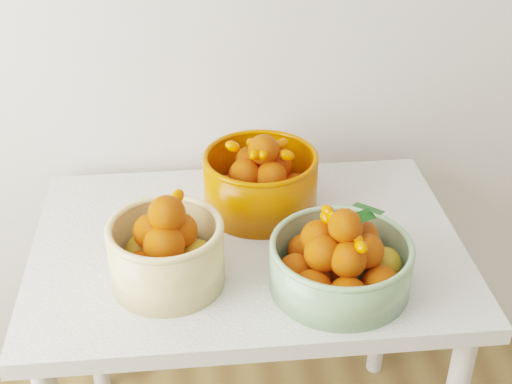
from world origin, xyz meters
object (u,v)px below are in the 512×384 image
(bowl_cream, at_px, (166,251))
(bowl_green, at_px, (341,261))
(bowl_orange, at_px, (261,181))
(table, at_px, (247,274))

(bowl_cream, bearing_deg, bowl_green, -8.40)
(bowl_green, xyz_separation_m, bowl_orange, (-0.14, 0.32, 0.01))
(bowl_orange, bearing_deg, bowl_green, -67.32)
(table, bearing_deg, bowl_cream, -144.88)
(table, relative_size, bowl_cream, 3.12)
(table, xyz_separation_m, bowl_green, (0.18, -0.18, 0.16))
(bowl_cream, xyz_separation_m, bowl_green, (0.36, -0.05, -0.01))
(bowl_green, relative_size, bowl_orange, 1.08)
(table, bearing_deg, bowl_green, -45.03)
(bowl_cream, bearing_deg, bowl_orange, 49.68)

